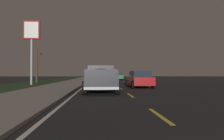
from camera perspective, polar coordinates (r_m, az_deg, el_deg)
The scene contains 11 objects.
ground at distance 28.06m, azimuth 0.35°, elevation -3.64°, with size 144.00×144.00×0.00m, color black.
sidewalk_shoulder at distance 28.26m, azimuth -11.29°, elevation -3.48°, with size 108.00×4.00×0.12m, color gray.
grass_verge at distance 29.37m, azimuth -21.01°, elevation -3.45°, with size 108.00×6.00×0.01m, color #1E3819.
lane_markings at distance 30.34m, azimuth -4.76°, elevation -3.44°, with size 108.00×3.54×0.01m.
pickup_truck at distance 14.59m, azimuth -3.08°, elevation -2.22°, with size 5.43×2.30×1.87m.
sedan_tan at distance 35.78m, azimuth -3.62°, elevation -1.82°, with size 4.40×2.03×1.54m.
sedan_red at distance 19.43m, azimuth 7.53°, elevation -2.49°, with size 4.44×2.08×1.54m.
sedan_green at distance 42.41m, azimuth 1.62°, elevation -1.69°, with size 4.43×2.07×1.54m.
sedan_white at distance 27.52m, azimuth -3.38°, elevation -2.06°, with size 4.41×2.04×1.54m.
gas_price_sign at distance 26.28m, azimuth -21.17°, elevation 8.61°, with size 0.27×1.90×7.48m.
bare_tree_far at distance 32.73m, azimuth -19.88°, elevation 1.60°, with size 1.82×1.46×5.17m.
Camera 1 is at (-0.97, 1.83, 1.29)m, focal length 33.37 mm.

